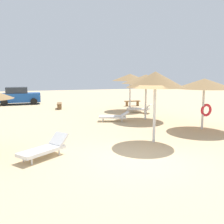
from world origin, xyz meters
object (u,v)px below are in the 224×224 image
object	(u,v)px
parasol_4	(204,84)
lounger_2	(115,116)
parked_car	(19,96)
parasol_5	(155,80)
bench_0	(59,105)
bench_1	(132,102)
lounger_1	(45,148)
parasol_3	(130,77)
parasol_2	(146,79)
lounger_3	(140,109)

from	to	relation	value
parasol_4	lounger_2	xyz separation A→B (m)	(-3.72, 3.67, -2.11)
parked_car	parasol_5	bearing A→B (deg)	-70.73
parasol_4	bench_0	size ratio (longest dim) A/B	2.01
bench_1	parked_car	bearing A→B (deg)	153.89
lounger_1	lounger_2	xyz separation A→B (m)	(4.67, 5.64, -0.01)
parasol_3	parasol_2	bearing A→B (deg)	-99.90
parked_car	lounger_3	bearing A→B (deg)	-45.13
parasol_2	lounger_1	world-z (taller)	parasol_2
bench_0	bench_1	world-z (taller)	same
bench_0	parked_car	world-z (taller)	parked_car
lounger_3	bench_1	size ratio (longest dim) A/B	1.19
parasol_3	lounger_3	bearing A→B (deg)	-83.37
bench_0	parasol_3	bearing A→B (deg)	-27.58
parasol_3	parasol_5	distance (m)	9.79
lounger_2	bench_1	bearing A→B (deg)	57.90
parasol_4	bench_1	distance (m)	10.65
bench_1	lounger_2	bearing A→B (deg)	-122.10
parasol_2	bench_1	size ratio (longest dim) A/B	2.10
parked_car	parasol_4	bearing A→B (deg)	-57.97
lounger_1	bench_0	size ratio (longest dim) A/B	1.23
parasol_3	parasol_4	distance (m)	7.96
bench_0	parasol_2	bearing A→B (deg)	-56.66
lounger_1	parked_car	size ratio (longest dim) A/B	0.47
lounger_2	parked_car	size ratio (longest dim) A/B	0.50
parasol_3	parasol_4	bearing A→B (deg)	-84.02
lounger_1	parked_car	xyz separation A→B (m)	(-1.25, 17.37, 0.50)
parasol_2	parasol_3	xyz separation A→B (m)	(0.75, 4.28, 0.07)
parasol_3	parasol_4	xyz separation A→B (m)	(0.83, -7.91, -0.28)
bench_1	parked_car	xyz separation A→B (m)	(-10.16, 4.98, 0.48)
parasol_5	lounger_2	size ratio (longest dim) A/B	1.51
parasol_4	lounger_1	world-z (taller)	parasol_4
lounger_3	parked_car	size ratio (longest dim) A/B	0.45
parasol_5	lounger_1	world-z (taller)	parasol_5
lounger_3	bench_0	world-z (taller)	lounger_3
parasol_3	lounger_1	distance (m)	12.66
parasol_4	parasol_2	bearing A→B (deg)	113.45
parasol_4	lounger_1	xyz separation A→B (m)	(-8.39, -1.96, -2.10)
parasol_5	lounger_1	bearing A→B (deg)	-173.56
lounger_1	lounger_3	distance (m)	11.38
bench_1	parasol_2	bearing A→B (deg)	-107.11
parasol_2	parasol_4	distance (m)	3.96
bench_0	parked_car	xyz separation A→B (m)	(-3.38, 4.66, 0.48)
parasol_2	parasol_5	xyz separation A→B (m)	(-2.18, -5.07, 0.06)
parasol_3	parasol_4	world-z (taller)	parasol_3
bench_0	parked_car	distance (m)	5.78
lounger_2	bench_1	distance (m)	7.97
bench_1	parked_car	size ratio (longest dim) A/B	0.38
lounger_2	bench_1	xyz separation A→B (m)	(4.24, 6.75, 0.03)
parasol_4	lounger_3	size ratio (longest dim) A/B	1.71
parasol_5	parked_car	xyz separation A→B (m)	(-5.89, 16.84, -1.87)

